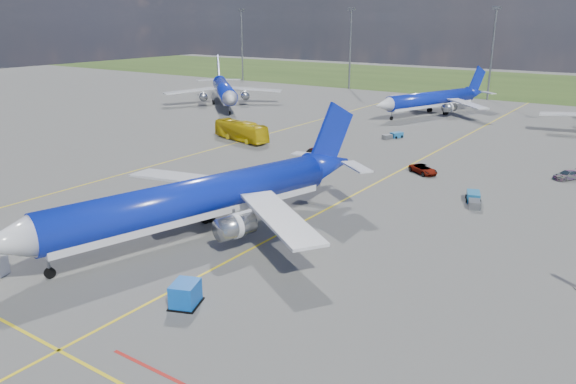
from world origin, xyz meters
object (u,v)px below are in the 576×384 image
Objects in this scene: service_car_a at (313,153)px; service_car_c at (568,175)px; main_airliner at (198,236)px; service_car_b at (423,169)px; bg_jet_nnw at (430,114)px; baggage_tug_w at (474,199)px; bg_jet_nw at (225,106)px; apron_bus at (241,131)px; baggage_tug_c at (393,136)px; uld_container at (185,294)px.

service_car_a reaches higher than service_car_c.
service_car_b is (9.37, 33.84, 0.61)m from main_airliner.
bg_jet_nnw reaches higher than service_car_b.
service_car_a is 0.87× the size of baggage_tug_w.
service_car_c is (78.34, -23.14, 0.60)m from bg_jet_nw.
main_airliner is 3.53× the size of apron_bus.
baggage_tug_c is at bearing 88.35° from service_car_a.
bg_jet_nw is 3.38× the size of apron_bus.
baggage_tug_c is (4.11, 19.88, -0.30)m from service_car_a.
service_car_c reaches higher than baggage_tug_c.
bg_jet_nnw reaches higher than baggage_tug_c.
bg_jet_nnw is 8.68× the size of service_car_c.
service_car_a is 20.30m from baggage_tug_c.
uld_container is 0.50× the size of service_car_b.
service_car_a is 1.01× the size of baggage_tug_c.
service_car_c is at bearing 49.92° from uld_container.
baggage_tug_w is (26.29, -55.51, 0.51)m from bg_jet_nnw.
baggage_tug_c is at bearing -62.57° from bg_jet_nnw.
service_car_c is (33.34, -38.68, 0.60)m from bg_jet_nnw.
bg_jet_nw reaches higher than service_car_c.
service_car_b is (33.61, -2.68, -1.03)m from apron_bus.
main_airliner reaches higher than service_car_a.
service_car_b is (0.75, 44.24, -0.28)m from uld_container.
apron_bus reaches higher than uld_container.
main_airliner is at bearing -64.34° from baggage_tug_c.
bg_jet_nnw is 51.07m from service_car_c.
bg_jet_nnw is 80.88m from main_airliner.
baggage_tug_w is 35.94m from baggage_tug_c.
main_airliner is at bearing 107.83° from uld_container.
uld_container is 0.51× the size of service_car_a.
main_airliner is 35.11m from service_car_b.
baggage_tug_c is at bearing 108.80° from main_airliner.
apron_bus is 2.37× the size of baggage_tug_w.
bg_jet_nnw is at bearing 110.14° from main_airliner.
bg_jet_nnw is 8.30× the size of baggage_tug_c.
service_car_a is at bearing -80.95° from bg_jet_nw.
bg_jet_nnw is 3.02× the size of apron_bus.
bg_jet_nnw is 49.65m from service_car_b.
bg_jet_nw reaches higher than apron_bus.
uld_container is 0.52× the size of baggage_tug_c.
bg_jet_nw reaches higher than baggage_tug_w.
uld_container is at bearing -131.27° from apron_bus.
baggage_tug_c is at bearing -37.48° from apron_bus.
uld_container is at bearing -149.68° from service_car_b.
bg_jet_nnw is 47.37m from service_car_a.
main_airliner reaches higher than baggage_tug_c.
service_car_b reaches higher than service_car_c.
uld_container is 0.45× the size of baggage_tug_w.
apron_bus is (-24.24, 36.52, 1.64)m from main_airliner.
main_airliner is at bearing -132.70° from apron_bus.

